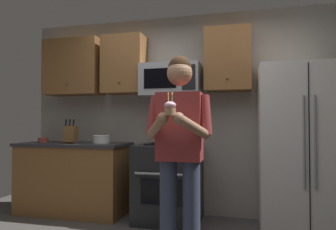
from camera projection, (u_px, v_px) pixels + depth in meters
The scene contains 11 objects.
wall_back at pixel (187, 114), 4.06m from camera, with size 4.40×0.10×2.60m, color gray.
oven_range at pixel (169, 183), 3.70m from camera, with size 0.76×0.70×0.93m.
microwave at pixel (171, 80), 3.85m from camera, with size 0.74×0.41×0.40m.
refrigerator at pixel (303, 149), 3.30m from camera, with size 0.90×0.75×1.80m.
cabinet_row_upper at pixel (130, 65), 4.04m from camera, with size 2.78×0.36×0.76m.
counter_left at pixel (74, 178), 4.04m from camera, with size 1.44×0.66×0.92m.
knife_block at pixel (70, 134), 4.01m from camera, with size 0.16×0.15×0.32m.
bowl_large_white at pixel (101, 139), 3.98m from camera, with size 0.22×0.22×0.10m.
bowl_small_colored at pixel (43, 140), 4.17m from camera, with size 0.14×0.14×0.06m.
person at pixel (179, 145), 2.61m from camera, with size 0.60×0.48×1.76m.
cupcake at pixel (170, 108), 2.30m from camera, with size 0.09×0.09×0.17m.
Camera 1 is at (0.76, -2.25, 1.18)m, focal length 32.75 mm.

